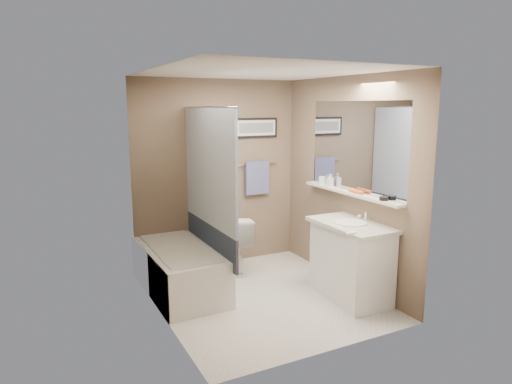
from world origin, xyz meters
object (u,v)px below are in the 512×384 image
vanity (351,262)px  soap_bottle (330,180)px  bathtub (179,269)px  candle_bowl_near (384,199)px  glass_jar (322,180)px  hair_brush_front (356,191)px  toilet (231,243)px

vanity → soap_bottle: size_ratio=5.96×
bathtub → candle_bowl_near: candle_bowl_near is taller
candle_bowl_near → bathtub: bearing=144.2°
glass_jar → hair_brush_front: bearing=-90.0°
toilet → vanity: (0.81, -1.36, 0.04)m
vanity → hair_brush_front: size_ratio=4.09×
bathtub → hair_brush_front: hair_brush_front is taller
toilet → candle_bowl_near: candle_bowl_near is taller
toilet → candle_bowl_near: bearing=129.7°
bathtub → vanity: size_ratio=1.67×
bathtub → glass_jar: glass_jar is taller
bathtub → vanity: 1.91m
bathtub → candle_bowl_near: (1.79, -1.29, 0.89)m
soap_bottle → toilet: bearing=145.6°
hair_brush_front → glass_jar: (0.00, 0.65, 0.03)m
toilet → candle_bowl_near: size_ratio=8.06×
toilet → hair_brush_front: bearing=138.2°
candle_bowl_near → soap_bottle: bearing=90.0°
vanity → candle_bowl_near: candle_bowl_near is taller
toilet → candle_bowl_near: (1.00, -1.61, 0.77)m
bathtub → soap_bottle: size_ratio=9.93×
candle_bowl_near → soap_bottle: size_ratio=0.60×
hair_brush_front → candle_bowl_near: bearing=-90.0°
bathtub → candle_bowl_near: size_ratio=16.67×
candle_bowl_near → glass_jar: 1.09m
soap_bottle → bathtub: bearing=168.6°
bathtub → candle_bowl_near: bearing=-36.8°
bathtub → vanity: bearing=-33.9°
vanity → glass_jar: glass_jar is taller
toilet → soap_bottle: size_ratio=4.80×
hair_brush_front → glass_jar: 0.65m
vanity → hair_brush_front: (0.19, 0.18, 0.74)m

